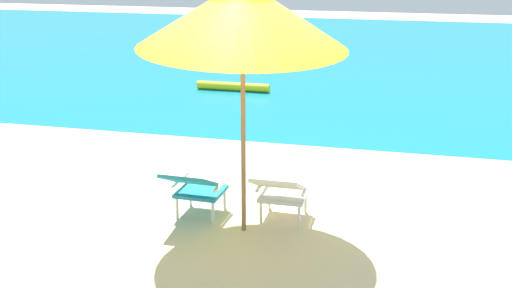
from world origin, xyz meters
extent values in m
plane|color=beige|center=(0.00, 4.00, 0.00)|extent=(40.00, 40.00, 0.00)
cube|color=teal|center=(0.00, 11.88, 0.00)|extent=(40.00, 18.00, 0.01)
cylinder|color=yellow|center=(-1.99, 6.37, 0.10)|extent=(1.60, 0.18, 0.18)
cube|color=teal|center=(-0.54, -0.04, 0.28)|extent=(0.54, 0.52, 0.04)
cube|color=teal|center=(-0.55, -0.41, 0.55)|extent=(0.54, 0.53, 0.27)
cylinder|color=white|center=(-0.75, 0.18, 0.13)|extent=(0.04, 0.04, 0.26)
cylinder|color=white|center=(-0.31, 0.16, 0.13)|extent=(0.04, 0.04, 0.26)
cylinder|color=white|center=(-0.77, -0.24, 0.13)|extent=(0.04, 0.04, 0.26)
cylinder|color=white|center=(-0.33, -0.26, 0.13)|extent=(0.04, 0.04, 0.26)
cube|color=white|center=(-0.80, -0.03, 0.40)|extent=(0.05, 0.50, 0.03)
cube|color=white|center=(-0.28, -0.05, 0.40)|extent=(0.05, 0.50, 0.03)
cube|color=silver|center=(0.43, 0.08, 0.28)|extent=(0.52, 0.50, 0.04)
cube|color=silver|center=(0.42, -0.29, 0.55)|extent=(0.52, 0.52, 0.27)
cylinder|color=white|center=(0.21, 0.29, 0.13)|extent=(0.04, 0.04, 0.26)
cylinder|color=white|center=(0.65, 0.28, 0.13)|extent=(0.04, 0.04, 0.26)
cylinder|color=white|center=(0.20, -0.13, 0.13)|extent=(0.04, 0.04, 0.26)
cylinder|color=white|center=(0.64, -0.14, 0.13)|extent=(0.04, 0.04, 0.26)
cube|color=white|center=(0.17, 0.08, 0.40)|extent=(0.03, 0.50, 0.03)
cube|color=white|center=(0.69, 0.07, 0.40)|extent=(0.03, 0.50, 0.03)
cylinder|color=olive|center=(0.06, -0.35, 1.03)|extent=(0.05, 0.05, 2.06)
cone|color=yellow|center=(0.06, -0.35, 2.37)|extent=(3.03, 3.04, 0.80)
camera|label=1|loc=(1.76, -6.60, 3.04)|focal=44.72mm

